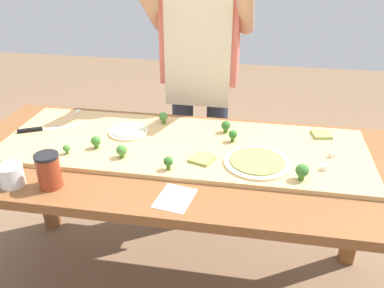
% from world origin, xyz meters
% --- Properties ---
extents(prep_table, '(1.86, 0.84, 0.78)m').
position_xyz_m(prep_table, '(0.00, 0.00, 0.69)').
color(prep_table, brown).
rests_on(prep_table, ground).
extents(cutting_board, '(1.57, 0.55, 0.02)m').
position_xyz_m(cutting_board, '(0.01, 0.08, 0.79)').
color(cutting_board, tan).
rests_on(cutting_board, prep_table).
extents(chefs_knife, '(0.27, 0.15, 0.02)m').
position_xyz_m(chefs_knife, '(-0.66, 0.09, 0.81)').
color(chefs_knife, '#B7BABF').
rests_on(chefs_knife, cutting_board).
extents(pizza_whole_cheese_artichoke, '(0.18, 0.18, 0.02)m').
position_xyz_m(pizza_whole_cheese_artichoke, '(-0.25, 0.14, 0.81)').
color(pizza_whole_cheese_artichoke, beige).
rests_on(pizza_whole_cheese_artichoke, cutting_board).
extents(pizza_whole_pesto_green, '(0.27, 0.27, 0.02)m').
position_xyz_m(pizza_whole_pesto_green, '(0.34, -0.04, 0.81)').
color(pizza_whole_pesto_green, beige).
rests_on(pizza_whole_pesto_green, cutting_board).
extents(pizza_slice_far_right, '(0.09, 0.09, 0.01)m').
position_xyz_m(pizza_slice_far_right, '(0.62, 0.26, 0.81)').
color(pizza_slice_far_right, '#899E4C').
rests_on(pizza_slice_far_right, cutting_board).
extents(pizza_slice_far_left, '(0.11, 0.11, 0.01)m').
position_xyz_m(pizza_slice_far_left, '(0.12, -0.05, 0.81)').
color(pizza_slice_far_left, '#899E4C').
rests_on(pizza_slice_far_left, cutting_board).
extents(broccoli_floret_front_left, '(0.04, 0.04, 0.06)m').
position_xyz_m(broccoli_floret_front_left, '(-0.12, 0.27, 0.83)').
color(broccoli_floret_front_left, '#487A23').
rests_on(broccoli_floret_front_left, cutting_board).
extents(broccoli_floret_back_mid, '(0.04, 0.04, 0.06)m').
position_xyz_m(broccoli_floret_back_mid, '(0.22, 0.13, 0.83)').
color(broccoli_floret_back_mid, '#366618').
rests_on(broccoli_floret_back_mid, cutting_board).
extents(broccoli_floret_back_right, '(0.03, 0.03, 0.04)m').
position_xyz_m(broccoli_floret_back_right, '(-0.44, -0.09, 0.83)').
color(broccoli_floret_back_right, '#487A23').
rests_on(broccoli_floret_back_right, cutting_board).
extents(broccoli_floret_front_mid, '(0.04, 0.04, 0.06)m').
position_xyz_m(broccoli_floret_front_mid, '(0.19, 0.22, 0.83)').
color(broccoli_floret_front_mid, '#366618').
rests_on(broccoli_floret_front_mid, cutting_board).
extents(broccoli_floret_front_right, '(0.04, 0.04, 0.06)m').
position_xyz_m(broccoli_floret_front_right, '(-0.34, -0.02, 0.83)').
color(broccoli_floret_front_right, '#3F7220').
rests_on(broccoli_floret_front_right, cutting_board).
extents(broccoli_floret_back_left, '(0.04, 0.04, 0.06)m').
position_xyz_m(broccoli_floret_back_left, '(0.00, -0.14, 0.83)').
color(broccoli_floret_back_left, '#366618').
rests_on(broccoli_floret_back_left, cutting_board).
extents(broccoli_floret_center_right, '(0.05, 0.05, 0.07)m').
position_xyz_m(broccoli_floret_center_right, '(0.50, -0.13, 0.84)').
color(broccoli_floret_center_right, '#3F7220').
rests_on(broccoli_floret_center_right, cutting_board).
extents(broccoli_floret_center_left, '(0.04, 0.04, 0.06)m').
position_xyz_m(broccoli_floret_center_left, '(-0.21, -0.08, 0.83)').
color(broccoli_floret_center_left, '#487A23').
rests_on(broccoli_floret_center_left, cutting_board).
extents(cheese_crumble_a, '(0.02, 0.02, 0.02)m').
position_xyz_m(cheese_crumble_a, '(0.59, -0.04, 0.81)').
color(cheese_crumble_a, white).
rests_on(cheese_crumble_a, cutting_board).
extents(cheese_crumble_b, '(0.03, 0.03, 0.02)m').
position_xyz_m(cheese_crumble_b, '(0.64, 0.07, 0.81)').
color(cheese_crumble_b, silver).
rests_on(cheese_crumble_b, cutting_board).
extents(cheese_crumble_c, '(0.02, 0.02, 0.02)m').
position_xyz_m(cheese_crumble_c, '(-0.57, 0.30, 0.81)').
color(cheese_crumble_c, silver).
rests_on(cheese_crumble_c, cutting_board).
extents(flour_cup, '(0.09, 0.09, 0.08)m').
position_xyz_m(flour_cup, '(-0.56, -0.32, 0.82)').
color(flour_cup, white).
rests_on(flour_cup, prep_table).
extents(sauce_jar, '(0.09, 0.09, 0.13)m').
position_xyz_m(sauce_jar, '(-0.41, -0.30, 0.85)').
color(sauce_jar, '#99381E').
rests_on(sauce_jar, prep_table).
extents(recipe_note, '(0.14, 0.17, 0.00)m').
position_xyz_m(recipe_note, '(0.06, -0.30, 0.78)').
color(recipe_note, white).
rests_on(recipe_note, prep_table).
extents(cook_center, '(0.54, 0.39, 1.67)m').
position_xyz_m(cook_center, '(-0.00, 0.64, 1.00)').
color(cook_center, '#333847').
rests_on(cook_center, ground).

